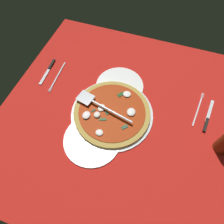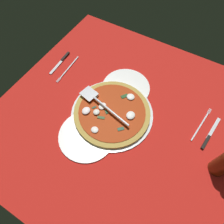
{
  "view_description": "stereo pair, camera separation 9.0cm",
  "coord_description": "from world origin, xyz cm",
  "px_view_note": "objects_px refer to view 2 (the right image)",
  "views": [
    {
      "loc": [
        -44.15,
        -11.04,
        79.94
      ],
      "look_at": [
        -1.3,
        3.74,
        2.01
      ],
      "focal_mm": 31.73,
      "sensor_mm": 36.0,
      "label": 1
    },
    {
      "loc": [
        -40.39,
        -19.22,
        79.94
      ],
      "look_at": [
        -1.3,
        3.74,
        2.01
      ],
      "focal_mm": 31.73,
      "sensor_mm": 36.0,
      "label": 2
    }
  ],
  "objects_px": {
    "dinner_plate_right": "(126,87)",
    "pizza_server": "(102,104)",
    "pizza": "(112,112)",
    "place_setting_near": "(205,130)",
    "dinner_plate_left": "(87,135)",
    "place_setting_far": "(65,65)"
  },
  "relations": [
    {
      "from": "dinner_plate_right",
      "to": "pizza",
      "type": "xyz_separation_m",
      "value": [
        -0.17,
        -0.01,
        0.01
      ]
    },
    {
      "from": "dinner_plate_right",
      "to": "place_setting_far",
      "type": "xyz_separation_m",
      "value": [
        -0.03,
        0.36,
        -0.0
      ]
    },
    {
      "from": "dinner_plate_right",
      "to": "place_setting_far",
      "type": "height_order",
      "value": "place_setting_far"
    },
    {
      "from": "dinner_plate_left",
      "to": "pizza",
      "type": "height_order",
      "value": "pizza"
    },
    {
      "from": "place_setting_far",
      "to": "dinner_plate_right",
      "type": "bearing_deg",
      "value": 92.62
    },
    {
      "from": "dinner_plate_right",
      "to": "pizza",
      "type": "height_order",
      "value": "pizza"
    },
    {
      "from": "dinner_plate_left",
      "to": "dinner_plate_right",
      "type": "xyz_separation_m",
      "value": [
        0.32,
        -0.02,
        0.0
      ]
    },
    {
      "from": "place_setting_near",
      "to": "pizza_server",
      "type": "bearing_deg",
      "value": 114.04
    },
    {
      "from": "dinner_plate_right",
      "to": "pizza_server",
      "type": "relative_size",
      "value": 0.84
    },
    {
      "from": "pizza_server",
      "to": "place_setting_near",
      "type": "height_order",
      "value": "pizza_server"
    },
    {
      "from": "dinner_plate_right",
      "to": "place_setting_near",
      "type": "bearing_deg",
      "value": -94.2
    },
    {
      "from": "pizza",
      "to": "place_setting_near",
      "type": "bearing_deg",
      "value": -71.4
    },
    {
      "from": "pizza",
      "to": "place_setting_far",
      "type": "distance_m",
      "value": 0.39
    },
    {
      "from": "dinner_plate_left",
      "to": "pizza_server",
      "type": "height_order",
      "value": "pizza_server"
    },
    {
      "from": "dinner_plate_left",
      "to": "place_setting_near",
      "type": "xyz_separation_m",
      "value": [
        0.28,
        -0.44,
        -0.0
      ]
    },
    {
      "from": "pizza",
      "to": "pizza_server",
      "type": "height_order",
      "value": "pizza_server"
    },
    {
      "from": "pizza",
      "to": "pizza_server",
      "type": "relative_size",
      "value": 1.23
    },
    {
      "from": "dinner_plate_left",
      "to": "pizza_server",
      "type": "relative_size",
      "value": 0.87
    },
    {
      "from": "dinner_plate_right",
      "to": "pizza_server",
      "type": "bearing_deg",
      "value": 167.81
    },
    {
      "from": "dinner_plate_left",
      "to": "pizza",
      "type": "distance_m",
      "value": 0.15
    },
    {
      "from": "place_setting_far",
      "to": "place_setting_near",
      "type": "bearing_deg",
      "value": 87.4
    },
    {
      "from": "dinner_plate_left",
      "to": "place_setting_far",
      "type": "bearing_deg",
      "value": 50.06
    }
  ]
}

